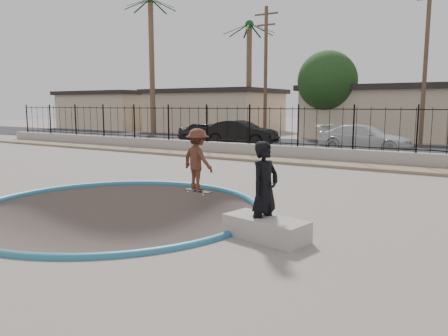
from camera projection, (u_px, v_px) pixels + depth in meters
ground at (310, 178)px, 21.56m from camera, size 120.00×120.00×2.20m
bowl_pit at (116, 209)px, 10.46m from camera, size 6.84×6.84×1.80m
coping_ring at (116, 209)px, 10.46m from camera, size 7.04×7.04×0.20m
rock_strip at (288, 161)px, 19.04m from camera, size 42.00×1.60×0.11m
retaining_wall at (297, 153)px, 19.93m from camera, size 42.00×0.45×0.60m
fence at (298, 127)px, 19.76m from camera, size 40.00×0.04×1.80m
street at (341, 147)px, 25.61m from camera, size 90.00×8.00×0.04m
house_west_far at (116, 109)px, 47.90m from camera, size 10.60×8.60×3.90m
house_west at (215, 110)px, 41.13m from camera, size 11.60×8.60×3.90m
house_center at (379, 111)px, 33.32m from camera, size 10.60×8.60×3.90m
palm_left at (151, 38)px, 35.84m from camera, size 2.30×2.30×11.30m
palm_mid at (249, 53)px, 35.75m from camera, size 2.30×2.30×9.30m
utility_pole_left at (266, 72)px, 29.74m from camera, size 1.70×0.24×9.00m
utility_pole_mid at (426, 60)px, 24.50m from camera, size 1.70×0.24×9.50m
street_tree_left at (327, 81)px, 31.62m from camera, size 4.32×4.32×6.36m
skater at (198, 163)px, 12.24m from camera, size 1.25×0.92×1.73m
skateboard at (198, 191)px, 12.35m from camera, size 0.93×0.38×0.08m
videographer at (265, 190)px, 8.16m from camera, size 0.57×0.74×1.82m
concrete_ledge at (266, 228)px, 8.15m from camera, size 1.71×1.01×0.40m
car_a at (208, 132)px, 28.04m from camera, size 4.03×1.69×1.36m
car_b at (241, 133)px, 26.75m from camera, size 4.65×1.99×1.49m
car_c at (365, 138)px, 22.86m from camera, size 5.02×2.40×1.41m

